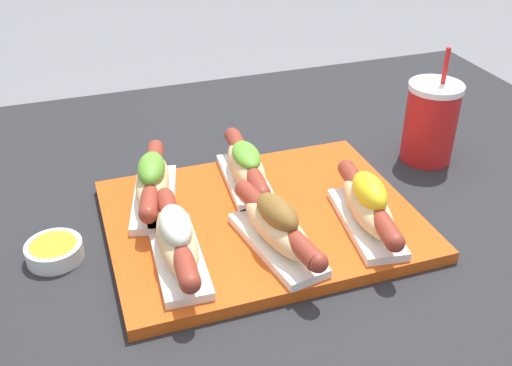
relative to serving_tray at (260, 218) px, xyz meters
name	(u,v)px	position (x,y,z in m)	size (l,w,h in m)	color
serving_tray	(260,218)	(0.00, 0.00, 0.00)	(0.44, 0.34, 0.02)	#CC4C14
hot_dog_0	(177,240)	(-0.14, -0.07, 0.04)	(0.07, 0.21, 0.07)	white
hot_dog_1	(277,227)	(-0.01, -0.08, 0.04)	(0.09, 0.21, 0.08)	white
hot_dog_2	(368,205)	(0.13, -0.08, 0.04)	(0.08, 0.21, 0.08)	white
hot_dog_3	(153,182)	(-0.14, 0.08, 0.04)	(0.10, 0.21, 0.07)	white
hot_dog_4	(246,167)	(0.00, 0.08, 0.04)	(0.07, 0.21, 0.07)	white
sauce_bowl	(54,250)	(-0.29, 0.01, 0.00)	(0.08, 0.08, 0.02)	silver
drink_cup	(431,122)	(0.34, 0.09, 0.06)	(0.09, 0.09, 0.20)	red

